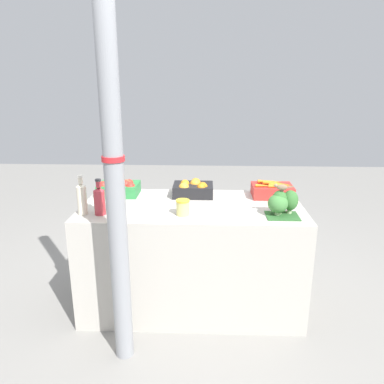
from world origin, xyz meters
TOP-DOWN VIEW (x-y plane):
  - ground_plane at (0.00, 0.00)m, footprint 10.00×10.00m
  - market_table at (0.00, 0.00)m, footprint 1.64×0.80m
  - support_pole at (-0.42, -0.61)m, footprint 0.13×0.13m
  - apple_crate at (-0.59, 0.22)m, footprint 0.32×0.24m
  - orange_crate at (0.01, 0.23)m, footprint 0.32×0.24m
  - carrot_crate at (0.63, 0.23)m, footprint 0.32×0.24m
  - broccoli_pile at (0.62, -0.20)m, footprint 0.22×0.19m
  - juice_bottle_cloudy at (-0.75, -0.23)m, footprint 0.07×0.07m
  - juice_bottle_ruby at (-0.63, -0.23)m, footprint 0.08×0.08m
  - juice_bottle_amber at (-0.53, -0.23)m, footprint 0.06×0.06m
  - pickle_jar at (-0.05, -0.22)m, footprint 0.09×0.09m
  - sparrow_bird at (0.61, -0.21)m, footprint 0.14×0.04m

SIDE VIEW (x-z plane):
  - ground_plane at x=0.00m, z-range 0.00..0.00m
  - market_table at x=0.00m, z-range 0.00..0.83m
  - pickle_jar at x=-0.05m, z-range 0.83..0.94m
  - carrot_crate at x=0.63m, z-range 0.82..0.95m
  - orange_crate at x=0.01m, z-range 0.83..0.96m
  - apple_crate at x=-0.59m, z-range 0.83..0.96m
  - broccoli_pile at x=0.62m, z-range 0.83..1.01m
  - juice_bottle_ruby at x=-0.63m, z-range 0.81..1.06m
  - juice_bottle_cloudy at x=-0.75m, z-range 0.81..1.09m
  - juice_bottle_amber at x=-0.53m, z-range 0.81..1.11m
  - sparrow_bird at x=0.61m, z-range 1.01..1.06m
  - support_pole at x=-0.42m, z-range 0.00..2.38m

